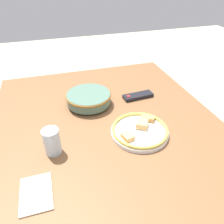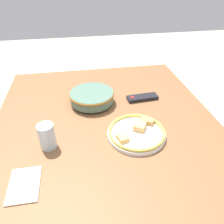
{
  "view_description": "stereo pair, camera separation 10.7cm",
  "coord_description": "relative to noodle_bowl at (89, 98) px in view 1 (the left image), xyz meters",
  "views": [
    {
      "loc": [
        0.79,
        -0.22,
        1.37
      ],
      "look_at": [
        -0.06,
        0.03,
        0.75
      ],
      "focal_mm": 35.0,
      "sensor_mm": 36.0,
      "label": 1
    },
    {
      "loc": [
        0.81,
        -0.12,
        1.37
      ],
      "look_at": [
        -0.06,
        0.03,
        0.75
      ],
      "focal_mm": 35.0,
      "sensor_mm": 36.0,
      "label": 2
    }
  ],
  "objects": [
    {
      "name": "noodle_bowl",
      "position": [
        0.0,
        0.0,
        0.0
      ],
      "size": [
        0.24,
        0.24,
        0.07
      ],
      "color": "#4C6B5B",
      "rests_on": "dining_table"
    },
    {
      "name": "drinking_glass",
      "position": [
        0.31,
        -0.21,
        0.02
      ],
      "size": [
        0.07,
        0.07,
        0.11
      ],
      "color": "silver",
      "rests_on": "dining_table"
    },
    {
      "name": "dining_table",
      "position": [
        0.21,
        0.05,
        -0.11
      ],
      "size": [
        1.31,
        1.08,
        0.72
      ],
      "color": "brown",
      "rests_on": "ground_plane"
    },
    {
      "name": "ground_plane",
      "position": [
        0.21,
        0.05,
        -0.76
      ],
      "size": [
        8.0,
        8.0,
        0.0
      ],
      "primitive_type": "plane",
      "color": "#B7A88E"
    },
    {
      "name": "tv_remote",
      "position": [
        0.01,
        0.28,
        -0.03
      ],
      "size": [
        0.07,
        0.18,
        0.02
      ],
      "rotation": [
        0.0,
        0.0,
        3.22
      ],
      "color": "black",
      "rests_on": "dining_table"
    },
    {
      "name": "food_plate",
      "position": [
        0.3,
        0.17,
        -0.02
      ],
      "size": [
        0.26,
        0.26,
        0.05
      ],
      "color": "white",
      "rests_on": "dining_table"
    },
    {
      "name": "folded_napkin",
      "position": [
        0.5,
        -0.29,
        -0.04
      ],
      "size": [
        0.15,
        0.11,
        0.01
      ],
      "color": "beige",
      "rests_on": "dining_table"
    }
  ]
}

